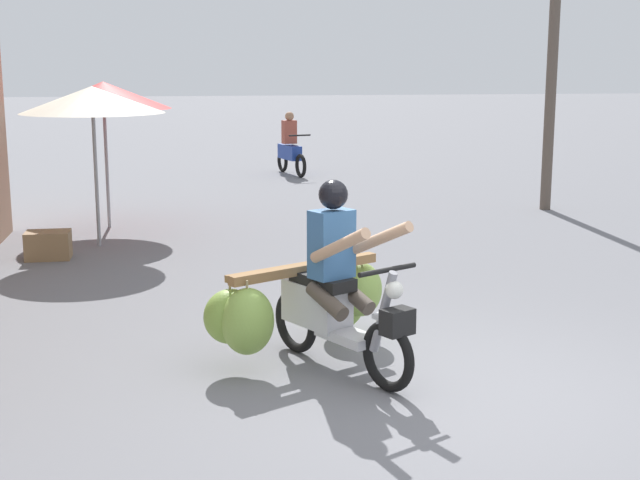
{
  "coord_description": "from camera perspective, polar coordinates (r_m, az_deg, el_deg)",
  "views": [
    {
      "loc": [
        -1.98,
        -6.16,
        2.51
      ],
      "look_at": [
        -0.73,
        1.75,
        0.9
      ],
      "focal_mm": 50.01,
      "sensor_mm": 36.0,
      "label": 1
    }
  ],
  "objects": [
    {
      "name": "motorbike_distant_ahead_left",
      "position": [
        20.08,
        -1.93,
        5.83
      ],
      "size": [
        0.63,
        1.59,
        1.4
      ],
      "color": "black",
      "rests_on": "ground"
    },
    {
      "name": "ground_plane",
      "position": [
        6.94,
        8.39,
        -9.97
      ],
      "size": [
        120.0,
        120.0,
        0.0
      ],
      "primitive_type": "plane",
      "color": "slate"
    },
    {
      "name": "produce_crate",
      "position": [
        12.01,
        -17.0,
        -0.31
      ],
      "size": [
        0.56,
        0.4,
        0.36
      ],
      "primitive_type": "cube",
      "color": "olive",
      "rests_on": "ground"
    },
    {
      "name": "utility_pole",
      "position": [
        15.65,
        14.65,
        11.03
      ],
      "size": [
        0.18,
        0.18,
        5.03
      ],
      "primitive_type": "cylinder",
      "color": "brown",
      "rests_on": "ground"
    },
    {
      "name": "motorbike_main_loaded",
      "position": [
        7.56,
        -0.55,
        -3.83
      ],
      "size": [
        1.75,
        2.02,
        1.58
      ],
      "color": "black",
      "rests_on": "ground"
    },
    {
      "name": "market_umbrella_further_along",
      "position": [
        12.45,
        -14.37,
        8.68
      ],
      "size": [
        1.93,
        1.93,
        2.18
      ],
      "color": "#99999E",
      "rests_on": "ground"
    },
    {
      "name": "market_umbrella_near_shop",
      "position": [
        13.9,
        -13.7,
        8.99
      ],
      "size": [
        2.02,
        2.02,
        2.21
      ],
      "color": "#99999E",
      "rests_on": "ground"
    }
  ]
}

